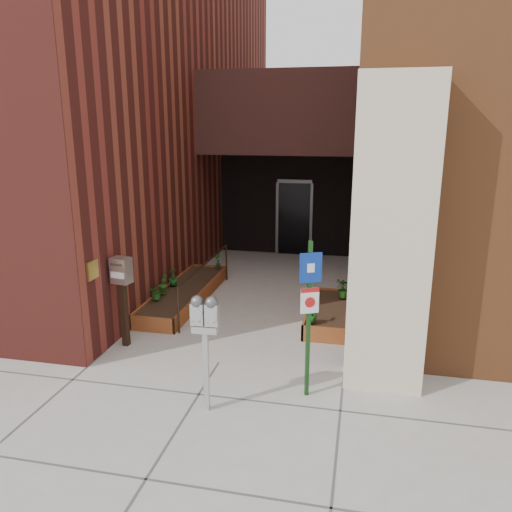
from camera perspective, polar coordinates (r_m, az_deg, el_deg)
The scene contains 15 objects.
ground at distance 8.27m, azimuth -4.31°, elevation -12.07°, with size 80.00×80.00×0.00m, color #9E9991.
architecture at distance 14.20m, azimuth 2.89°, elevation 19.85°, with size 20.00×14.60×10.00m.
planter_left at distance 11.04m, azimuth -8.10°, elevation -4.37°, with size 0.90×3.60×0.30m.
planter_right at distance 9.95m, azimuth 8.27°, elevation -6.56°, with size 0.80×2.20×0.30m.
handrail at distance 10.65m, azimuth -5.79°, elevation -1.55°, with size 0.04×3.34×0.90m.
parking_meter at distance 6.52m, azimuth -5.86°, elevation -7.60°, with size 0.36×0.17×1.63m.
sign_post at distance 6.82m, azimuth 6.11°, elevation -5.43°, with size 0.29×0.15×2.25m.
payment_dropbox at distance 8.73m, azimuth -15.05°, elevation -2.98°, with size 0.35×0.28×1.58m.
shrub_left_a at distance 10.29m, azimuth -11.29°, elevation -4.04°, with size 0.29×0.29×0.32m, color #225E1A.
shrub_left_b at distance 10.61m, azimuth -10.59°, elevation -3.17°, with size 0.22×0.22×0.41m, color #28631C.
shrub_left_c at distance 11.11m, azimuth -9.46°, elevation -2.38°, with size 0.21×0.21×0.37m, color #164F1C.
shrub_left_d at distance 12.29m, azimuth -4.38°, elevation -0.50°, with size 0.20×0.20×0.39m, color #1E5217.
shrub_right_a at distance 9.00m, azimuth 6.33°, elevation -6.43°, with size 0.21×0.21×0.37m, color #195217.
shrub_right_b at distance 10.46m, azimuth 9.98°, elevation -3.53°, with size 0.19×0.19×0.36m, color #17521B.
shrub_right_c at distance 10.33m, azimuth 9.95°, elevation -3.74°, with size 0.33×0.33×0.37m, color #1F5719.
Camera 1 is at (2.15, -7.06, 3.74)m, focal length 35.00 mm.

